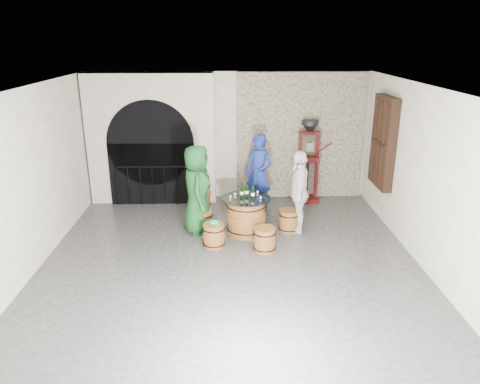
{
  "coord_description": "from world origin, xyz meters",
  "views": [
    {
      "loc": [
        -0.02,
        -7.29,
        4.02
      ],
      "look_at": [
        0.21,
        1.29,
        1.05
      ],
      "focal_mm": 34.0,
      "sensor_mm": 36.0,
      "label": 1
    }
  ],
  "objects_px": {
    "wine_bottle_left": "(242,191)",
    "wine_bottle_center": "(253,193)",
    "barrel_stool_left": "(203,221)",
    "person_green": "(197,190)",
    "wine_bottle_right": "(247,191)",
    "side_barrel": "(200,194)",
    "barrel_table": "(246,215)",
    "person_white": "(299,192)",
    "barrel_stool_far": "(255,207)",
    "barrel_stool_right": "(289,221)",
    "corking_press": "(309,155)",
    "person_blue": "(259,174)",
    "barrel_stool_near_right": "(265,239)",
    "barrel_stool_near_left": "(214,235)"
  },
  "relations": [
    {
      "from": "barrel_stool_right",
      "to": "barrel_stool_near_left",
      "type": "distance_m",
      "value": 1.75
    },
    {
      "from": "barrel_stool_left",
      "to": "barrel_table",
      "type": "bearing_deg",
      "value": -5.79
    },
    {
      "from": "wine_bottle_right",
      "to": "barrel_stool_left",
      "type": "bearing_deg",
      "value": 178.61
    },
    {
      "from": "barrel_stool_near_left",
      "to": "person_green",
      "type": "relative_size",
      "value": 0.25
    },
    {
      "from": "barrel_stool_near_right",
      "to": "wine_bottle_left",
      "type": "bearing_deg",
      "value": 115.14
    },
    {
      "from": "person_white",
      "to": "barrel_stool_far",
      "type": "bearing_deg",
      "value": -123.36
    },
    {
      "from": "barrel_table",
      "to": "barrel_stool_near_left",
      "type": "bearing_deg",
      "value": -135.57
    },
    {
      "from": "barrel_table",
      "to": "person_white",
      "type": "bearing_deg",
      "value": 4.11
    },
    {
      "from": "barrel_stool_near_right",
      "to": "wine_bottle_right",
      "type": "height_order",
      "value": "wine_bottle_right"
    },
    {
      "from": "person_green",
      "to": "barrel_table",
      "type": "bearing_deg",
      "value": -99.57
    },
    {
      "from": "person_blue",
      "to": "wine_bottle_left",
      "type": "xyz_separation_m",
      "value": [
        -0.43,
        -1.23,
        -0.02
      ]
    },
    {
      "from": "wine_bottle_right",
      "to": "side_barrel",
      "type": "height_order",
      "value": "wine_bottle_right"
    },
    {
      "from": "barrel_stool_near_left",
      "to": "person_blue",
      "type": "height_order",
      "value": "person_blue"
    },
    {
      "from": "wine_bottle_center",
      "to": "corking_press",
      "type": "distance_m",
      "value": 2.49
    },
    {
      "from": "person_blue",
      "to": "barrel_stool_far",
      "type": "bearing_deg",
      "value": -72.1
    },
    {
      "from": "barrel_stool_left",
      "to": "person_green",
      "type": "bearing_deg",
      "value": 174.21
    },
    {
      "from": "wine_bottle_center",
      "to": "barrel_stool_right",
      "type": "bearing_deg",
      "value": 9.33
    },
    {
      "from": "barrel_stool_right",
      "to": "person_green",
      "type": "distance_m",
      "value": 2.08
    },
    {
      "from": "wine_bottle_left",
      "to": "corking_press",
      "type": "xyz_separation_m",
      "value": [
        1.71,
        1.89,
        0.28
      ]
    },
    {
      "from": "barrel_stool_far",
      "to": "barrel_stool_right",
      "type": "height_order",
      "value": "same"
    },
    {
      "from": "wine_bottle_left",
      "to": "wine_bottle_center",
      "type": "relative_size",
      "value": 1.0
    },
    {
      "from": "barrel_stool_near_right",
      "to": "corking_press",
      "type": "height_order",
      "value": "corking_press"
    },
    {
      "from": "barrel_stool_left",
      "to": "barrel_stool_far",
      "type": "distance_m",
      "value": 1.43
    },
    {
      "from": "barrel_stool_far",
      "to": "person_blue",
      "type": "xyz_separation_m",
      "value": [
        0.1,
        0.35,
        0.7
      ]
    },
    {
      "from": "barrel_stool_near_right",
      "to": "wine_bottle_right",
      "type": "relative_size",
      "value": 1.49
    },
    {
      "from": "barrel_table",
      "to": "side_barrel",
      "type": "distance_m",
      "value": 1.88
    },
    {
      "from": "barrel_stool_left",
      "to": "barrel_stool_near_left",
      "type": "relative_size",
      "value": 1.0
    },
    {
      "from": "barrel_stool_near_left",
      "to": "barrel_stool_near_right",
      "type": "bearing_deg",
      "value": -12.44
    },
    {
      "from": "person_white",
      "to": "wine_bottle_left",
      "type": "distance_m",
      "value": 1.21
    },
    {
      "from": "person_blue",
      "to": "wine_bottle_center",
      "type": "height_order",
      "value": "person_blue"
    },
    {
      "from": "barrel_table",
      "to": "barrel_stool_right",
      "type": "relative_size",
      "value": 2.14
    },
    {
      "from": "person_green",
      "to": "person_blue",
      "type": "height_order",
      "value": "person_green"
    },
    {
      "from": "barrel_stool_right",
      "to": "barrel_stool_near_right",
      "type": "relative_size",
      "value": 1.0
    },
    {
      "from": "barrel_stool_left",
      "to": "barrel_stool_right",
      "type": "xyz_separation_m",
      "value": [
        1.86,
        -0.03,
        0.0
      ]
    },
    {
      "from": "barrel_table",
      "to": "wine_bottle_right",
      "type": "bearing_deg",
      "value": 77.6
    },
    {
      "from": "side_barrel",
      "to": "person_green",
      "type": "bearing_deg",
      "value": -88.8
    },
    {
      "from": "barrel_stool_near_left",
      "to": "wine_bottle_left",
      "type": "distance_m",
      "value": 1.12
    },
    {
      "from": "person_green",
      "to": "wine_bottle_center",
      "type": "relative_size",
      "value": 5.85
    },
    {
      "from": "person_green",
      "to": "side_barrel",
      "type": "xyz_separation_m",
      "value": [
        -0.03,
        1.45,
        -0.61
      ]
    },
    {
      "from": "person_green",
      "to": "barrel_stool_right",
      "type": "bearing_deg",
      "value": -94.86
    },
    {
      "from": "barrel_stool_left",
      "to": "wine_bottle_right",
      "type": "height_order",
      "value": "wine_bottle_right"
    },
    {
      "from": "barrel_stool_far",
      "to": "person_blue",
      "type": "distance_m",
      "value": 0.79
    },
    {
      "from": "barrel_table",
      "to": "person_blue",
      "type": "relative_size",
      "value": 0.55
    },
    {
      "from": "side_barrel",
      "to": "wine_bottle_left",
      "type": "bearing_deg",
      "value": -57.75
    },
    {
      "from": "barrel_table",
      "to": "side_barrel",
      "type": "bearing_deg",
      "value": 124.22
    },
    {
      "from": "barrel_table",
      "to": "person_green",
      "type": "bearing_deg",
      "value": 174.21
    },
    {
      "from": "person_green",
      "to": "barrel_stool_near_left",
      "type": "bearing_deg",
      "value": -158.42
    },
    {
      "from": "barrel_stool_far",
      "to": "person_blue",
      "type": "relative_size",
      "value": 0.26
    },
    {
      "from": "barrel_stool_left",
      "to": "wine_bottle_left",
      "type": "height_order",
      "value": "wine_bottle_left"
    },
    {
      "from": "person_blue",
      "to": "wine_bottle_right",
      "type": "xyz_separation_m",
      "value": [
        -0.33,
        -1.18,
        -0.02
      ]
    }
  ]
}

